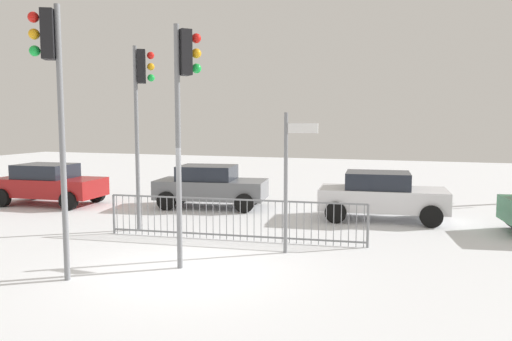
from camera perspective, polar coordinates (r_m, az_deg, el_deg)
name	(u,v)px	position (r m, az deg, el deg)	size (l,w,h in m)	color
ground_plane	(187,270)	(10.54, -7.91, -11.16)	(60.00, 60.00, 0.00)	white
traffic_light_foreground_left	(141,97)	(14.12, -12.96, 8.19)	(0.52, 0.42, 5.05)	slate
traffic_light_foreground_right	(184,92)	(10.31, -8.21, 8.83)	(0.47, 0.47, 4.95)	slate
traffic_light_rear_left	(52,81)	(10.08, -22.22, 9.37)	(0.52, 0.41, 5.16)	slate
direction_sign_post	(288,175)	(11.38, 3.70, -0.56)	(0.79, 0.12, 3.23)	slate
pedestrian_guard_railing	(233,219)	(12.80, -2.60, -5.51)	(6.73, 0.71, 1.07)	slate
car_grey_trailing	(210,186)	(17.61, -5.22, -1.71)	(4.00, 2.37, 1.47)	slate
car_white_far	(381,195)	(15.84, 14.07, -2.71)	(3.94, 2.22, 1.47)	silver
car_red_mid	(49,183)	(19.59, -22.53, -1.37)	(3.91, 2.15, 1.47)	maroon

